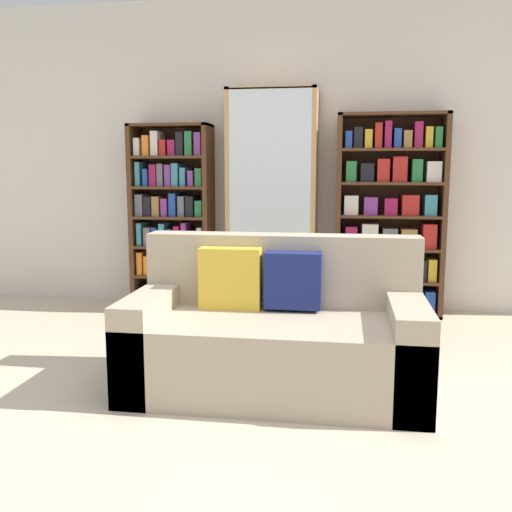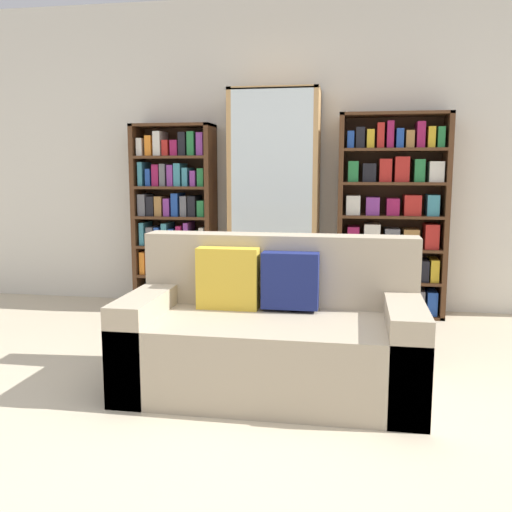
# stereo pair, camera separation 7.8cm
# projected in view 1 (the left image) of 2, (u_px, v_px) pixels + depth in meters

# --- Properties ---
(ground_plane) EXTENTS (16.00, 16.00, 0.00)m
(ground_plane) POSITION_uv_depth(u_px,v_px,m) (243.00, 443.00, 2.59)
(ground_plane) COLOR beige
(wall_back) EXTENTS (6.09, 0.06, 2.70)m
(wall_back) POSITION_uv_depth(u_px,v_px,m) (296.00, 156.00, 5.04)
(wall_back) COLOR silver
(wall_back) RESTS_ON ground
(couch) EXTENTS (1.63, 0.84, 0.85)m
(couch) POSITION_uv_depth(u_px,v_px,m) (276.00, 336.00, 3.23)
(couch) COLOR tan
(couch) RESTS_ON ground
(bookshelf_left) EXTENTS (0.71, 0.32, 1.62)m
(bookshelf_left) POSITION_uv_depth(u_px,v_px,m) (172.00, 218.00, 5.09)
(bookshelf_left) COLOR #4C2D19
(bookshelf_left) RESTS_ON ground
(display_cabinet) EXTENTS (0.76, 0.36, 1.90)m
(display_cabinet) POSITION_uv_depth(u_px,v_px,m) (272.00, 203.00, 4.91)
(display_cabinet) COLOR tan
(display_cabinet) RESTS_ON ground
(bookshelf_right) EXTENTS (0.89, 0.32, 1.69)m
(bookshelf_right) POSITION_uv_depth(u_px,v_px,m) (390.00, 220.00, 4.80)
(bookshelf_right) COLOR #4C2D19
(bookshelf_right) RESTS_ON ground
(wine_bottle) EXTENTS (0.07, 0.07, 0.36)m
(wine_bottle) POSITION_uv_depth(u_px,v_px,m) (310.00, 331.00, 3.85)
(wine_bottle) COLOR #192333
(wine_bottle) RESTS_ON ground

